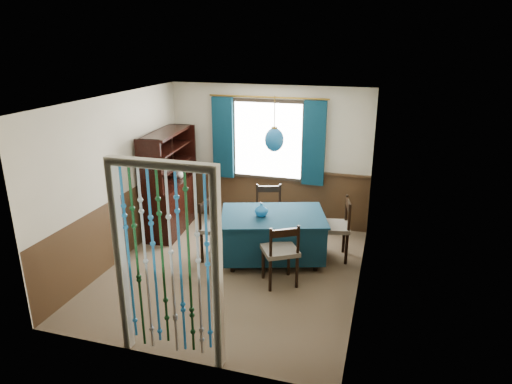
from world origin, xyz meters
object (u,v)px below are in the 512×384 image
(chair_right, at_px, (336,227))
(bowl_shelf, at_px, (162,167))
(dining_table, at_px, (273,234))
(pendant_lamp, at_px, (274,140))
(sideboard, at_px, (170,197))
(chair_near, at_px, (281,252))
(chair_far, at_px, (269,212))
(chair_left, at_px, (215,228))
(vase_sideboard, at_px, (179,172))
(vase_table, at_px, (261,210))

(chair_right, xyz_separation_m, bowl_shelf, (-2.86, -0.04, 0.73))
(dining_table, bearing_deg, pendant_lamp, 162.12)
(sideboard, bearing_deg, bowl_shelf, -84.85)
(chair_near, distance_m, chair_right, 1.19)
(chair_right, distance_m, pendant_lamp, 1.68)
(dining_table, bearing_deg, chair_far, 92.04)
(chair_left, height_order, pendant_lamp, pendant_lamp)
(dining_table, height_order, chair_near, chair_near)
(chair_near, distance_m, bowl_shelf, 2.56)
(chair_far, xyz_separation_m, chair_left, (-0.60, -0.90, 0.01))
(dining_table, relative_size, chair_right, 1.85)
(chair_left, bearing_deg, chair_near, 66.72)
(pendant_lamp, bearing_deg, vase_sideboard, 155.73)
(chair_far, height_order, sideboard, sideboard)
(chair_left, xyz_separation_m, vase_table, (0.70, 0.11, 0.33))
(chair_near, distance_m, sideboard, 2.64)
(chair_far, relative_size, bowl_shelf, 4.04)
(vase_table, distance_m, bowl_shelf, 1.88)
(chair_far, bearing_deg, vase_table, 78.97)
(bowl_shelf, bearing_deg, chair_left, -24.16)
(chair_far, distance_m, vase_table, 0.87)
(pendant_lamp, bearing_deg, bowl_shelf, 171.66)
(chair_left, bearing_deg, pendant_lamp, 103.28)
(chair_far, bearing_deg, vase_sideboard, -24.01)
(chair_near, xyz_separation_m, chair_far, (-0.54, 1.39, 0.00))
(chair_right, height_order, vase_table, chair_right)
(chair_left, bearing_deg, sideboard, -125.40)
(vase_table, bearing_deg, chair_near, -53.07)
(pendant_lamp, bearing_deg, dining_table, 0.00)
(dining_table, xyz_separation_m, vase_sideboard, (-1.96, 0.88, 0.56))
(bowl_shelf, bearing_deg, dining_table, -8.34)
(chair_near, relative_size, pendant_lamp, 1.18)
(chair_near, height_order, bowl_shelf, bowl_shelf)
(chair_left, height_order, chair_right, chair_right)
(dining_table, height_order, chair_far, chair_far)
(chair_near, relative_size, vase_sideboard, 4.57)
(chair_far, distance_m, chair_left, 1.09)
(chair_right, distance_m, vase_sideboard, 2.95)
(chair_near, distance_m, chair_far, 1.49)
(vase_sideboard, bearing_deg, chair_left, -44.67)
(pendant_lamp, bearing_deg, sideboard, 163.25)
(chair_far, bearing_deg, chair_left, 38.56)
(dining_table, distance_m, vase_table, 0.45)
(bowl_shelf, bearing_deg, chair_far, 13.54)
(dining_table, xyz_separation_m, chair_near, (0.29, -0.69, 0.06))
(pendant_lamp, height_order, vase_sideboard, pendant_lamp)
(chair_left, bearing_deg, chair_right, 106.63)
(dining_table, relative_size, chair_left, 1.89)
(vase_table, height_order, bowl_shelf, bowl_shelf)
(dining_table, xyz_separation_m, vase_table, (-0.16, -0.10, 0.41))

